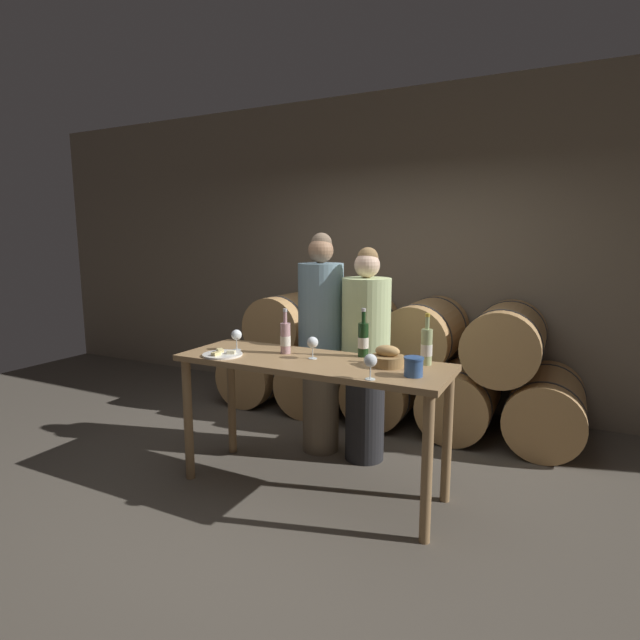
{
  "coord_description": "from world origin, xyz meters",
  "views": [
    {
      "loc": [
        1.51,
        -2.88,
        1.73
      ],
      "look_at": [
        0.0,
        0.13,
        1.18
      ],
      "focal_mm": 28.0,
      "sensor_mm": 36.0,
      "label": 1
    }
  ],
  "objects_px": {
    "blue_crock": "(414,366)",
    "person_left": "(321,343)",
    "person_right": "(366,355)",
    "cheese_plate": "(222,354)",
    "wine_glass_left": "(313,343)",
    "wine_bottle_red": "(363,339)",
    "wine_bottle_white": "(427,347)",
    "tasting_table": "(312,378)",
    "wine_glass_center": "(370,361)",
    "bread_basket": "(387,358)",
    "wine_bottle_rose": "(285,338)",
    "wine_glass_far_left": "(236,335)"
  },
  "relations": [
    {
      "from": "wine_glass_far_left",
      "to": "wine_glass_left",
      "type": "xyz_separation_m",
      "value": [
        0.61,
        0.01,
        0.0
      ]
    },
    {
      "from": "person_left",
      "to": "wine_glass_left",
      "type": "distance_m",
      "value": 0.66
    },
    {
      "from": "blue_crock",
      "to": "wine_glass_center",
      "type": "bearing_deg",
      "value": -138.56
    },
    {
      "from": "wine_bottle_white",
      "to": "wine_glass_center",
      "type": "bearing_deg",
      "value": -112.22
    },
    {
      "from": "person_right",
      "to": "cheese_plate",
      "type": "xyz_separation_m",
      "value": [
        -0.75,
        -0.8,
        0.1
      ]
    },
    {
      "from": "wine_bottle_red",
      "to": "blue_crock",
      "type": "bearing_deg",
      "value": -36.33
    },
    {
      "from": "wine_bottle_rose",
      "to": "wine_glass_center",
      "type": "xyz_separation_m",
      "value": [
        0.77,
        -0.35,
        -0.0
      ]
    },
    {
      "from": "wine_bottle_rose",
      "to": "wine_bottle_red",
      "type": "bearing_deg",
      "value": 16.57
    },
    {
      "from": "wine_bottle_red",
      "to": "wine_bottle_white",
      "type": "height_order",
      "value": "same"
    },
    {
      "from": "wine_glass_center",
      "to": "wine_glass_far_left",
      "type": "bearing_deg",
      "value": 166.04
    },
    {
      "from": "wine_bottle_red",
      "to": "bread_basket",
      "type": "distance_m",
      "value": 0.3
    },
    {
      "from": "tasting_table",
      "to": "wine_glass_center",
      "type": "relative_size",
      "value": 12.27
    },
    {
      "from": "wine_bottle_red",
      "to": "wine_glass_center",
      "type": "distance_m",
      "value": 0.57
    },
    {
      "from": "cheese_plate",
      "to": "wine_glass_center",
      "type": "relative_size",
      "value": 1.82
    },
    {
      "from": "wine_bottle_white",
      "to": "wine_bottle_red",
      "type": "bearing_deg",
      "value": 176.55
    },
    {
      "from": "person_left",
      "to": "wine_glass_center",
      "type": "height_order",
      "value": "person_left"
    },
    {
      "from": "wine_glass_center",
      "to": "wine_glass_left",
      "type": "bearing_deg",
      "value": 150.62
    },
    {
      "from": "person_left",
      "to": "person_right",
      "type": "height_order",
      "value": "person_left"
    },
    {
      "from": "wine_glass_far_left",
      "to": "tasting_table",
      "type": "bearing_deg",
      "value": -1.17
    },
    {
      "from": "tasting_table",
      "to": "wine_bottle_red",
      "type": "bearing_deg",
      "value": 40.94
    },
    {
      "from": "blue_crock",
      "to": "wine_glass_center",
      "type": "distance_m",
      "value": 0.27
    },
    {
      "from": "tasting_table",
      "to": "cheese_plate",
      "type": "height_order",
      "value": "cheese_plate"
    },
    {
      "from": "wine_glass_far_left",
      "to": "wine_bottle_red",
      "type": "bearing_deg",
      "value": 14.16
    },
    {
      "from": "wine_bottle_rose",
      "to": "blue_crock",
      "type": "height_order",
      "value": "wine_bottle_rose"
    },
    {
      "from": "tasting_table",
      "to": "wine_glass_center",
      "type": "distance_m",
      "value": 0.64
    },
    {
      "from": "person_left",
      "to": "bread_basket",
      "type": "distance_m",
      "value": 0.94
    },
    {
      "from": "wine_bottle_white",
      "to": "bread_basket",
      "type": "xyz_separation_m",
      "value": [
        -0.21,
        -0.15,
        -0.07
      ]
    },
    {
      "from": "wine_bottle_white",
      "to": "bread_basket",
      "type": "relative_size",
      "value": 1.56
    },
    {
      "from": "person_left",
      "to": "wine_bottle_white",
      "type": "height_order",
      "value": "person_left"
    },
    {
      "from": "wine_bottle_rose",
      "to": "wine_glass_center",
      "type": "relative_size",
      "value": 2.11
    },
    {
      "from": "bread_basket",
      "to": "cheese_plate",
      "type": "distance_m",
      "value": 1.14
    },
    {
      "from": "blue_crock",
      "to": "person_left",
      "type": "bearing_deg",
      "value": 143.45
    },
    {
      "from": "wine_bottle_white",
      "to": "wine_glass_left",
      "type": "distance_m",
      "value": 0.75
    },
    {
      "from": "blue_crock",
      "to": "bread_basket",
      "type": "height_order",
      "value": "bread_basket"
    },
    {
      "from": "cheese_plate",
      "to": "wine_glass_left",
      "type": "relative_size",
      "value": 1.82
    },
    {
      "from": "blue_crock",
      "to": "wine_glass_left",
      "type": "relative_size",
      "value": 0.79
    },
    {
      "from": "wine_bottle_white",
      "to": "person_left",
      "type": "bearing_deg",
      "value": 156.76
    },
    {
      "from": "wine_bottle_red",
      "to": "tasting_table",
      "type": "bearing_deg",
      "value": -139.06
    },
    {
      "from": "wine_bottle_red",
      "to": "wine_glass_left",
      "type": "bearing_deg",
      "value": -142.81
    },
    {
      "from": "wine_glass_far_left",
      "to": "person_left",
      "type": "bearing_deg",
      "value": 58.47
    },
    {
      "from": "person_right",
      "to": "wine_glass_center",
      "type": "distance_m",
      "value": 0.99
    },
    {
      "from": "cheese_plate",
      "to": "wine_glass_center",
      "type": "distance_m",
      "value": 1.13
    },
    {
      "from": "wine_glass_center",
      "to": "cheese_plate",
      "type": "bearing_deg",
      "value": 175.14
    },
    {
      "from": "bread_basket",
      "to": "wine_bottle_white",
      "type": "bearing_deg",
      "value": 35.18
    },
    {
      "from": "tasting_table",
      "to": "person_right",
      "type": "height_order",
      "value": "person_right"
    },
    {
      "from": "wine_bottle_red",
      "to": "person_right",
      "type": "bearing_deg",
      "value": 108.73
    },
    {
      "from": "wine_bottle_white",
      "to": "blue_crock",
      "type": "distance_m",
      "value": 0.31
    },
    {
      "from": "wine_bottle_rose",
      "to": "bread_basket",
      "type": "height_order",
      "value": "wine_bottle_rose"
    },
    {
      "from": "person_left",
      "to": "wine_glass_left",
      "type": "bearing_deg",
      "value": -68.3
    },
    {
      "from": "wine_glass_far_left",
      "to": "wine_glass_center",
      "type": "xyz_separation_m",
      "value": [
        1.14,
        -0.28,
        0.0
      ]
    }
  ]
}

